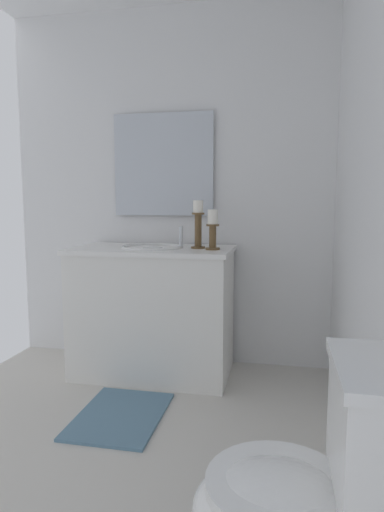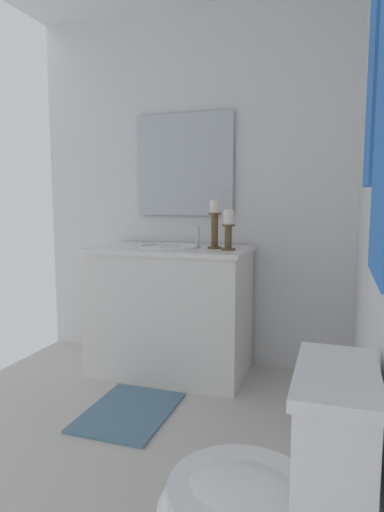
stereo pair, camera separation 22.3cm
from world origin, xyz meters
name	(u,v)px [view 2 (the right image)]	position (x,y,z in m)	size (l,w,h in m)	color
floor	(90,463)	(0.00, 0.00, -0.01)	(2.81, 2.28, 0.02)	beige
wall_left	(191,189)	(-1.40, 0.00, 1.23)	(0.04, 2.28, 2.45)	white
vanity_cabinet	(170,310)	(-1.08, -0.03, 0.42)	(0.58, 1.04, 0.84)	white
sink_basin	(170,253)	(-1.08, -0.03, 0.80)	(0.40, 0.40, 0.24)	white
mirror	(184,165)	(-1.36, -0.03, 1.39)	(0.02, 0.70, 0.70)	silver
candle_holder_tall	(228,229)	(-1.04, 0.37, 0.97)	(0.09, 0.09, 0.25)	brown
candle_holder_short	(215,223)	(-1.09, 0.26, 1.00)	(0.09, 0.09, 0.30)	brown
toilet	(268,509)	(0.55, 0.86, 0.37)	(0.39, 0.54, 0.75)	white
towel_near_vanity	(378,80)	(0.62, 1.06, 1.37)	(0.21, 0.03, 0.41)	blue
bath_mat	(129,412)	(-0.45, -0.03, 0.01)	(0.60, 0.44, 0.02)	slate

